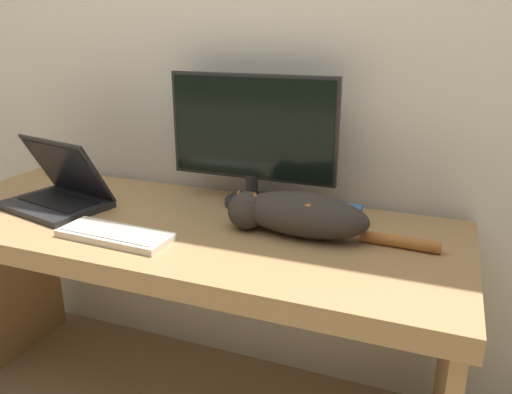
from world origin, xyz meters
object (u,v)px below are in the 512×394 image
at_px(laptop, 59,193).
at_px(cat, 297,213).
at_px(external_keyboard, 115,235).
at_px(monitor, 252,137).

bearing_deg(laptop, cat, 16.78).
height_order(external_keyboard, cat, cat).
bearing_deg(cat, external_keyboard, -152.78).
xyz_separation_m(monitor, cat, (0.21, -0.19, -0.16)).
bearing_deg(laptop, external_keyboard, -12.42).
xyz_separation_m(monitor, laptop, (-0.58, -0.24, -0.18)).
bearing_deg(cat, monitor, 140.78).
relative_size(external_keyboard, cat, 0.56).
distance_m(laptop, cat, 0.79).
height_order(laptop, external_keyboard, laptop).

